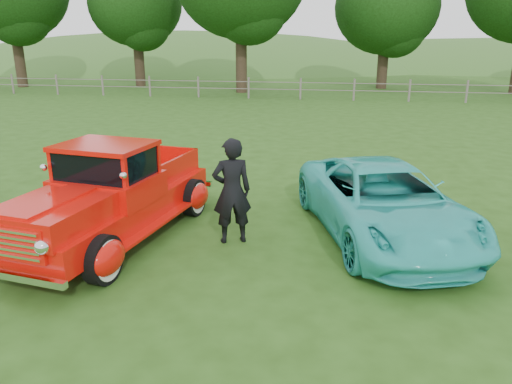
% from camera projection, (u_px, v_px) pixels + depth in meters
% --- Properties ---
extents(ground, '(140.00, 140.00, 0.00)m').
position_uv_depth(ground, '(188.00, 271.00, 7.83)').
color(ground, '#274A13').
rests_on(ground, ground).
extents(distant_hills, '(116.00, 60.00, 18.00)m').
position_uv_depth(distant_hills, '(291.00, 99.00, 65.76)').
color(distant_hills, '#386123').
rests_on(distant_hills, ground).
extents(fence_line, '(48.00, 0.12, 1.20)m').
position_uv_depth(fence_line, '(300.00, 89.00, 28.33)').
color(fence_line, slate).
rests_on(fence_line, ground).
extents(tree_mid_west, '(6.40, 6.40, 8.46)m').
position_uv_depth(tree_mid_west, '(135.00, 4.00, 34.35)').
color(tree_mid_west, black).
rests_on(tree_mid_west, ground).
extents(tree_near_east, '(6.80, 6.80, 8.33)m').
position_uv_depth(tree_near_east, '(387.00, 7.00, 32.74)').
color(tree_near_east, black).
rests_on(tree_near_east, ground).
extents(red_pickup, '(2.80, 5.20, 1.78)m').
position_uv_depth(red_pickup, '(112.00, 197.00, 8.85)').
color(red_pickup, black).
rests_on(red_pickup, ground).
extents(teal_sedan, '(3.56, 5.24, 1.33)m').
position_uv_depth(teal_sedan, '(384.00, 202.00, 8.99)').
color(teal_sedan, '#30C2B9').
rests_on(teal_sedan, ground).
extents(man, '(0.81, 0.67, 1.89)m').
position_uv_depth(man, '(232.00, 191.00, 8.69)').
color(man, black).
rests_on(man, ground).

